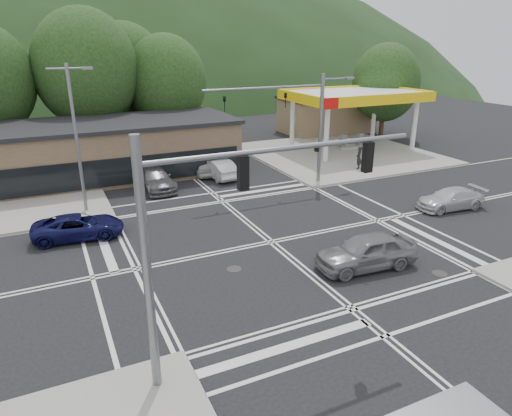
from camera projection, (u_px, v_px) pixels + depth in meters
name	position (u px, v px, depth m)	size (l,w,h in m)	color
ground	(271.00, 242.00, 24.56)	(120.00, 120.00, 0.00)	black
sidewalk_ne	(340.00, 153.00, 43.26)	(16.00, 16.00, 0.15)	gray
gas_station_canopy	(355.00, 98.00, 43.17)	(12.32, 8.34, 5.75)	silver
convenience_store	(326.00, 116.00, 53.10)	(10.00, 6.00, 3.80)	#846B4F
commercial_row	(79.00, 153.00, 35.07)	(24.00, 8.00, 4.00)	brown
hill_north	(86.00, 88.00, 100.85)	(252.00, 126.00, 140.00)	#1D3417
tree_n_b	(86.00, 69.00, 39.79)	(9.00, 9.00, 12.98)	#382619
tree_n_c	(166.00, 82.00, 43.05)	(7.60, 7.60, 10.87)	#382619
tree_n_e	(125.00, 73.00, 45.01)	(8.40, 8.40, 11.98)	#382619
tree_ne	(386.00, 83.00, 49.09)	(7.20, 7.20, 9.99)	#382619
streetlight_nw	(77.00, 133.00, 27.05)	(2.50, 0.25, 9.00)	slate
signal_mast_ne	(306.00, 117.00, 32.53)	(11.65, 0.30, 8.00)	slate
signal_mast_sw	(206.00, 227.00, 13.27)	(9.14, 0.28, 8.00)	slate
car_blue_west	(78.00, 227.00, 24.86)	(2.19, 4.76, 1.32)	#0E0F40
car_grey_center	(366.00, 251.00, 21.55)	(1.97, 4.91, 1.67)	slate
car_silver_east	(451.00, 199.00, 29.19)	(1.83, 4.50, 1.31)	silver
car_queue_a	(218.00, 168.00, 35.75)	(1.58, 4.52, 1.49)	silver
car_queue_b	(203.00, 166.00, 36.60)	(1.58, 3.92, 1.34)	#BABAB6
car_northbound	(154.00, 178.00, 33.07)	(2.16, 5.30, 1.54)	#535557
pedestrian	(359.00, 158.00, 37.52)	(0.68, 0.45, 1.88)	black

